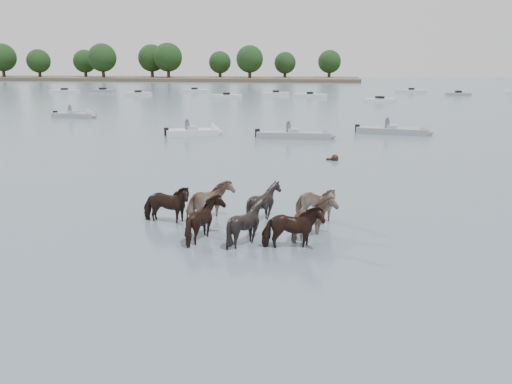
# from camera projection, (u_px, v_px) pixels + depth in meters

# --- Properties ---
(ground) EXTENTS (400.00, 400.00, 0.00)m
(ground) POSITION_uv_depth(u_px,v_px,m) (221.00, 252.00, 15.48)
(ground) COLOR slate
(ground) RESTS_ON ground
(shoreline) EXTENTS (160.00, 30.00, 1.00)m
(shoreline) POSITION_uv_depth(u_px,v_px,m) (112.00, 78.00, 169.46)
(shoreline) COLOR #4C4233
(shoreline) RESTS_ON ground
(pony_herd) EXTENTS (7.10, 4.40, 1.59)m
(pony_herd) POSITION_uv_depth(u_px,v_px,m) (249.00, 214.00, 17.31)
(pony_herd) COLOR black
(pony_herd) RESTS_ON ground
(swimming_pony) EXTENTS (0.72, 0.44, 0.44)m
(swimming_pony) POSITION_uv_depth(u_px,v_px,m) (334.00, 159.00, 30.05)
(swimming_pony) COLOR black
(swimming_pony) RESTS_ON ground
(motorboat_a) EXTENTS (4.72, 2.98, 1.92)m
(motorboat_a) POSITION_uv_depth(u_px,v_px,m) (201.00, 132.00, 40.41)
(motorboat_a) COLOR silver
(motorboat_a) RESTS_ON ground
(motorboat_b) EXTENTS (6.15, 1.77, 1.92)m
(motorboat_b) POSITION_uv_depth(u_px,v_px,m) (304.00, 135.00, 38.77)
(motorboat_b) COLOR gray
(motorboat_b) RESTS_ON ground
(motorboat_c) EXTENTS (6.21, 2.59, 1.92)m
(motorboat_c) POSITION_uv_depth(u_px,v_px,m) (402.00, 131.00, 40.96)
(motorboat_c) COLOR gray
(motorboat_c) RESTS_ON ground
(motorboat_f) EXTENTS (5.02, 1.96, 1.92)m
(motorboat_f) POSITION_uv_depth(u_px,v_px,m) (80.00, 115.00, 53.34)
(motorboat_f) COLOR gray
(motorboat_f) RESTS_ON ground
(distant_flotilla) EXTENTS (103.68, 29.53, 0.93)m
(distant_flotilla) POSITION_uv_depth(u_px,v_px,m) (313.00, 94.00, 89.11)
(distant_flotilla) COLOR silver
(distant_flotilla) RESTS_ON ground
(treeline) EXTENTS (147.25, 21.58, 11.94)m
(treeline) POSITION_uv_depth(u_px,v_px,m) (87.00, 59.00, 165.64)
(treeline) COLOR #382619
(treeline) RESTS_ON ground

